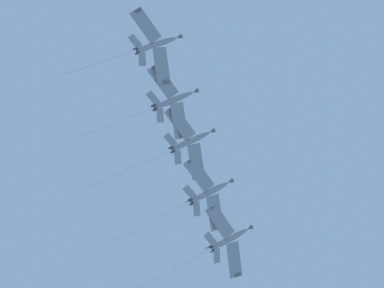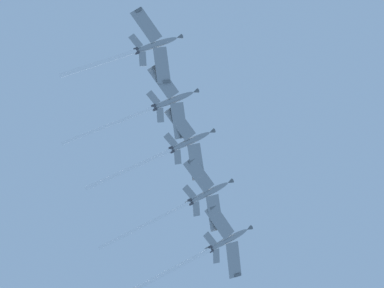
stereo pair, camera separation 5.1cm
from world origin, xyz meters
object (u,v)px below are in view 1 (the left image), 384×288
object	(u,v)px
jet_inner_left	(194,200)
jet_far_right	(138,51)
jet_far_left	(210,250)
jet_centre	(173,149)
jet_inner_right	(159,106)

from	to	relation	value
jet_inner_left	jet_far_right	world-z (taller)	jet_far_right
jet_far_left	jet_far_right	distance (m)	52.25
jet_far_left	jet_inner_left	distance (m)	12.94
jet_far_left	jet_centre	size ratio (longest dim) A/B	0.98
jet_inner_left	jet_inner_right	distance (m)	25.02
jet_inner_left	jet_inner_right	world-z (taller)	jet_inner_right
jet_inner_right	jet_centre	bearing A→B (deg)	-33.34
jet_inner_left	jet_centre	bearing A→B (deg)	141.75
jet_inner_left	jet_far_left	bearing A→B (deg)	-34.20
jet_far_left	jet_inner_left	world-z (taller)	jet_far_left
jet_inner_right	jet_far_right	size ratio (longest dim) A/B	1.12
jet_far_left	jet_far_right	world-z (taller)	jet_far_right
jet_centre	jet_far_right	world-z (taller)	jet_centre
jet_centre	jet_inner_right	xyz separation A→B (m)	(-9.43, 6.20, 0.31)
jet_inner_right	jet_far_right	bearing A→B (deg)	143.13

